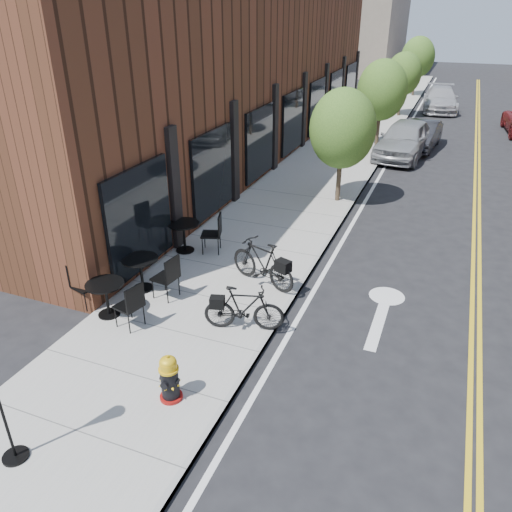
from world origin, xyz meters
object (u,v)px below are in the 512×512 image
at_px(bicycle_left, 262,263).
at_px(parked_car_c, 440,99).
at_px(bicycle_right, 244,308).
at_px(bistro_set_a, 106,294).
at_px(parked_car_b, 422,135).
at_px(bistro_set_c, 141,269).
at_px(parked_car_a, 405,139).
at_px(bistro_set_b, 184,233).
at_px(fire_hydrant, 170,378).

xyz_separation_m(bicycle_left, parked_car_c, (2.53, 25.56, 0.03)).
height_order(bicycle_right, bistro_set_a, bistro_set_a).
xyz_separation_m(bicycle_left, parked_car_b, (2.32, 15.24, -0.06)).
xyz_separation_m(bistro_set_c, parked_car_a, (4.33, 14.68, 0.16)).
relative_size(bistro_set_a, parked_car_a, 0.41).
height_order(bistro_set_a, bistro_set_b, bistro_set_b).
distance_m(bistro_set_c, parked_car_b, 17.25).
bearing_deg(bistro_set_b, bicycle_right, -62.16).
height_order(bicycle_left, parked_car_c, parked_car_c).
distance_m(bistro_set_a, bistro_set_b, 3.46).
distance_m(bicycle_left, parked_car_b, 15.41).
bearing_deg(parked_car_c, bistro_set_c, -106.23).
bearing_deg(parked_car_a, parked_car_b, 79.92).
xyz_separation_m(bicycle_left, bistro_set_b, (-2.67, 0.91, -0.03)).
relative_size(bicycle_left, bistro_set_c, 0.95).
bearing_deg(parked_car_b, fire_hydrant, -91.28).
xyz_separation_m(bistro_set_c, parked_car_b, (4.92, 16.53, -0.02)).
relative_size(bistro_set_c, parked_car_b, 0.52).
relative_size(bistro_set_a, parked_car_b, 0.51).
xyz_separation_m(bicycle_right, parked_car_b, (1.99, 17.16, 0.01)).
distance_m(bistro_set_b, parked_car_c, 25.18).
bearing_deg(bicycle_right, bicycle_left, -6.65).
bearing_deg(parked_car_b, bicycle_left, -93.04).
bearing_deg(bicycle_left, bistro_set_c, -43.18).
relative_size(fire_hydrant, bicycle_left, 0.48).
bearing_deg(bicycle_left, parked_car_b, -168.31).
relative_size(bistro_set_a, bistro_set_b, 0.96).
height_order(fire_hydrant, parked_car_a, parked_car_a).
bearing_deg(fire_hydrant, parked_car_b, 80.49).
relative_size(bicycle_right, bistro_set_a, 0.86).
bearing_deg(parked_car_a, bicycle_right, -87.75).
distance_m(bistro_set_c, parked_car_a, 15.31).
height_order(fire_hydrant, parked_car_c, parked_car_c).
relative_size(fire_hydrant, parked_car_a, 0.19).
bearing_deg(bistro_set_b, parked_car_a, 51.81).
height_order(bistro_set_c, parked_car_a, parked_car_a).
relative_size(bistro_set_b, parked_car_c, 0.41).
height_order(bicycle_right, parked_car_c, parked_car_c).
relative_size(bistro_set_a, bistro_set_c, 0.98).
distance_m(fire_hydrant, bicycle_right, 2.42).
xyz_separation_m(bicycle_left, parked_car_a, (1.73, 13.38, 0.12)).
relative_size(fire_hydrant, bicycle_right, 0.54).
relative_size(fire_hydrant, parked_car_b, 0.24).
distance_m(bicycle_left, bistro_set_b, 2.82).
xyz_separation_m(fire_hydrant, bistro_set_c, (-2.56, 3.02, 0.10)).
height_order(bistro_set_b, bistro_set_c, bistro_set_b).
bearing_deg(parked_car_c, parked_car_a, -99.17).
bearing_deg(bistro_set_b, bistro_set_c, -107.05).
xyz_separation_m(bistro_set_b, parked_car_a, (4.40, 12.47, 0.16)).
height_order(fire_hydrant, bicycle_left, bicycle_left).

